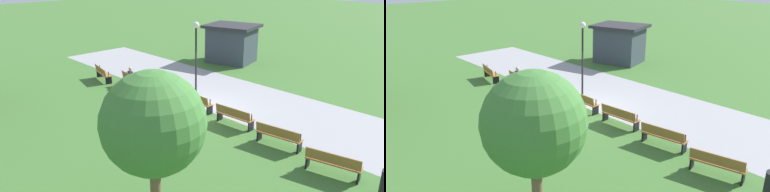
# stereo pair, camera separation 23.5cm
# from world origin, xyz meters

# --- Properties ---
(ground_plane) EXTENTS (120.00, 120.00, 0.00)m
(ground_plane) POSITION_xyz_m (0.00, 0.00, 0.00)
(ground_plane) COLOR #3D6B2D
(path_paving) EXTENTS (29.45, 5.23, 0.01)m
(path_paving) POSITION_xyz_m (0.00, 2.86, 0.00)
(path_paving) COLOR #939399
(path_paving) RESTS_ON ground
(bench_0) EXTENTS (1.88, 0.85, 0.89)m
(bench_0) POSITION_xyz_m (-7.44, -0.86, 0.47)
(bench_0) COLOR #996633
(bench_0) RESTS_ON ground
(bench_1) EXTENTS (1.87, 0.72, 0.89)m
(bench_1) POSITION_xyz_m (-4.98, -0.42, 0.47)
(bench_1) COLOR #996633
(bench_1) RESTS_ON ground
(bench_2) EXTENTS (1.85, 0.60, 0.89)m
(bench_2) POSITION_xyz_m (-2.50, -0.16, 0.47)
(bench_2) COLOR #996633
(bench_2) RESTS_ON ground
(bench_3) EXTENTS (1.82, 0.47, 0.89)m
(bench_3) POSITION_xyz_m (0.00, -0.07, 0.47)
(bench_3) COLOR #996633
(bench_3) RESTS_ON ground
(bench_4) EXTENTS (1.85, 0.60, 0.89)m
(bench_4) POSITION_xyz_m (2.50, -0.16, 0.47)
(bench_4) COLOR #996633
(bench_4) RESTS_ON ground
(bench_5) EXTENTS (1.87, 0.72, 0.89)m
(bench_5) POSITION_xyz_m (4.98, -0.42, 0.47)
(bench_5) COLOR #996633
(bench_5) RESTS_ON ground
(bench_6) EXTENTS (1.88, 0.85, 0.89)m
(bench_6) POSITION_xyz_m (7.44, -0.86, 0.47)
(bench_6) COLOR #996633
(bench_6) RESTS_ON ground
(person_seated) EXTENTS (0.38, 0.55, 1.20)m
(person_seated) POSITION_xyz_m (-5.18, -0.25, 0.64)
(person_seated) COLOR #2D3347
(person_seated) RESTS_ON ground
(tree_1) EXTENTS (2.63, 2.63, 4.47)m
(tree_1) POSITION_xyz_m (5.54, -6.88, 3.13)
(tree_1) COLOR brown
(tree_1) RESTS_ON ground
(lamp_post) EXTENTS (0.32, 0.32, 4.06)m
(lamp_post) POSITION_xyz_m (-1.25, 1.11, 2.82)
(lamp_post) COLOR black
(lamp_post) RESTS_ON ground
(kiosk) EXTENTS (4.18, 3.81, 2.70)m
(kiosk) POSITION_xyz_m (-5.10, 8.42, 1.39)
(kiosk) COLOR #38424C
(kiosk) RESTS_ON ground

